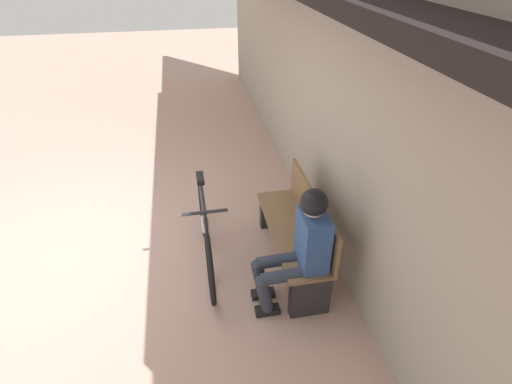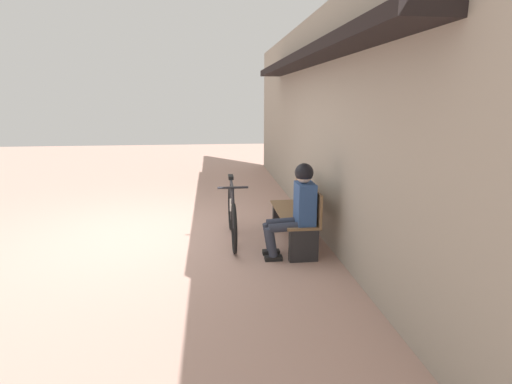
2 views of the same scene
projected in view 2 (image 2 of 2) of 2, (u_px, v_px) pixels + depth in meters
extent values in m
plane|color=tan|center=(144.00, 235.00, 5.87)|extent=(24.00, 24.00, 0.00)
cube|color=#9E9384|center=(322.00, 124.00, 5.79)|extent=(12.00, 0.12, 3.20)
cube|color=black|center=(305.00, 59.00, 5.56)|extent=(6.60, 0.44, 0.12)
cube|color=brown|center=(293.00, 213.00, 5.48)|extent=(1.41, 0.42, 0.03)
cube|color=brown|center=(307.00, 198.00, 5.45)|extent=(1.41, 0.03, 0.40)
cube|color=#232326|center=(284.00, 215.00, 6.17)|extent=(0.10, 0.36, 0.41)
cube|color=#232326|center=(304.00, 245.00, 4.90)|extent=(0.10, 0.36, 0.41)
torus|color=black|center=(230.00, 208.00, 6.07)|extent=(0.66, 0.04, 0.66)
torus|color=black|center=(234.00, 228.00, 5.13)|extent=(0.66, 0.04, 0.66)
cylinder|color=#232328|center=(232.00, 184.00, 5.44)|extent=(0.53, 0.03, 0.07)
cylinder|color=#232328|center=(232.00, 205.00, 5.46)|extent=(0.45, 0.03, 0.56)
cylinder|color=#232328|center=(231.00, 199.00, 5.71)|extent=(0.13, 0.03, 0.58)
cylinder|color=#232328|center=(231.00, 214.00, 5.90)|extent=(0.37, 0.03, 0.09)
cylinder|color=#232328|center=(231.00, 194.00, 5.88)|extent=(0.29, 0.02, 0.52)
cylinder|color=#232328|center=(233.00, 209.00, 5.16)|extent=(0.20, 0.03, 0.49)
cube|color=black|center=(231.00, 177.00, 5.69)|extent=(0.20, 0.07, 0.05)
cylinder|color=#232328|center=(233.00, 188.00, 5.19)|extent=(0.03, 0.40, 0.03)
cylinder|color=beige|center=(232.00, 205.00, 5.46)|extent=(0.07, 0.07, 0.17)
cylinder|color=#2D3342|center=(283.00, 222.00, 5.07)|extent=(0.11, 0.43, 0.13)
cylinder|color=#2D3342|center=(269.00, 237.00, 5.10)|extent=(0.11, 0.17, 0.38)
cube|color=black|center=(271.00, 252.00, 5.15)|extent=(0.10, 0.22, 0.06)
cylinder|color=#2D3342|center=(286.00, 227.00, 4.88)|extent=(0.11, 0.43, 0.13)
cylinder|color=#2D3342|center=(271.00, 242.00, 4.91)|extent=(0.11, 0.17, 0.38)
cube|color=black|center=(273.00, 258.00, 4.96)|extent=(0.10, 0.22, 0.06)
cube|color=#2D4C84|center=(305.00, 203.00, 4.94)|extent=(0.34, 0.22, 0.52)
sphere|color=beige|center=(304.00, 175.00, 4.86)|extent=(0.20, 0.20, 0.20)
sphere|color=black|center=(304.00, 173.00, 4.85)|extent=(0.23, 0.23, 0.23)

